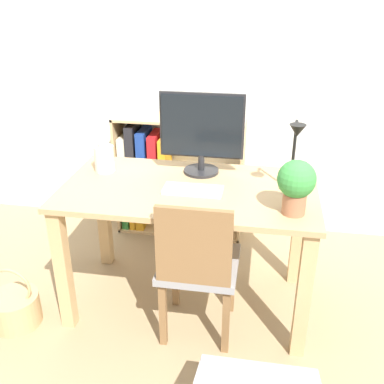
{
  "coord_description": "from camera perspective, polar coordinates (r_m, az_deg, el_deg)",
  "views": [
    {
      "loc": [
        0.38,
        -2.13,
        1.75
      ],
      "look_at": [
        0.0,
        0.1,
        0.67
      ],
      "focal_mm": 42.0,
      "sensor_mm": 36.0,
      "label": 1
    }
  ],
  "objects": [
    {
      "name": "vase",
      "position": [
        2.6,
        -11.09,
        4.37
      ],
      "size": [
        0.11,
        0.11,
        0.2
      ],
      "color": "silver",
      "rests_on": "desk"
    },
    {
      "name": "potted_plant",
      "position": [
        2.11,
        13.09,
        1.05
      ],
      "size": [
        0.18,
        0.18,
        0.27
      ],
      "color": "#9E6647",
      "rests_on": "desk"
    },
    {
      "name": "keyboard",
      "position": [
        2.33,
        0.12,
        0.25
      ],
      "size": [
        0.31,
        0.14,
        0.02
      ],
      "color": "#B2B2B7",
      "rests_on": "desk"
    },
    {
      "name": "chair",
      "position": [
        2.29,
        0.69,
        -9.17
      ],
      "size": [
        0.4,
        0.4,
        0.83
      ],
      "rotation": [
        0.0,
        0.0,
        -0.08
      ],
      "color": "gray",
      "rests_on": "ground_plane"
    },
    {
      "name": "ground_plane",
      "position": [
        2.78,
        -0.36,
        -13.53
      ],
      "size": [
        10.0,
        10.0,
        0.0
      ],
      "primitive_type": "plane",
      "color": "#997F5B"
    },
    {
      "name": "monitor",
      "position": [
        2.49,
        1.23,
        7.9
      ],
      "size": [
        0.47,
        0.2,
        0.46
      ],
      "color": "#232326",
      "rests_on": "desk"
    },
    {
      "name": "basket",
      "position": [
        2.75,
        -21.51,
        -13.51
      ],
      "size": [
        0.27,
        0.27,
        0.36
      ],
      "color": "tan",
      "rests_on": "ground_plane"
    },
    {
      "name": "wall_back",
      "position": [
        3.19,
        2.88,
        17.34
      ],
      "size": [
        8.0,
        0.05,
        2.6
      ],
      "color": "silver",
      "rests_on": "ground_plane"
    },
    {
      "name": "bookshelf",
      "position": [
        3.32,
        -4.38,
        2.52
      ],
      "size": [
        0.92,
        0.28,
        0.88
      ],
      "color": "tan",
      "rests_on": "ground_plane"
    },
    {
      "name": "desk",
      "position": [
        2.44,
        -0.4,
        -2.28
      ],
      "size": [
        1.35,
        0.73,
        0.75
      ],
      "color": "tan",
      "rests_on": "ground_plane"
    },
    {
      "name": "desk_lamp",
      "position": [
        2.27,
        12.9,
        5.04
      ],
      "size": [
        0.1,
        0.19,
        0.38
      ],
      "color": "black",
      "rests_on": "desk"
    }
  ]
}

